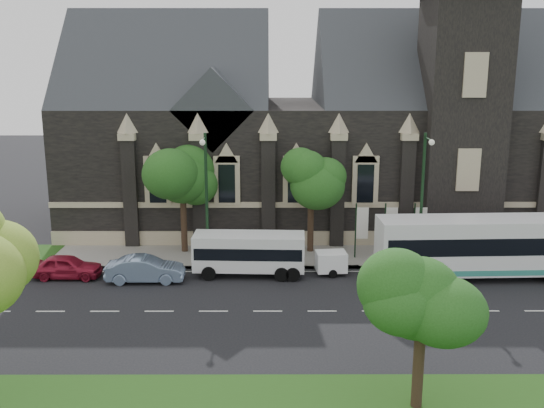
{
  "coord_description": "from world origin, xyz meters",
  "views": [
    {
      "loc": [
        0.16,
        -31.66,
        13.59
      ],
      "look_at": [
        0.25,
        6.0,
        4.67
      ],
      "focal_mm": 40.66,
      "sensor_mm": 36.0,
      "label": 1
    }
  ],
  "objects_px": {
    "street_lamp_near": "(423,193)",
    "tour_coach": "(483,246)",
    "box_trailer": "(331,262)",
    "car_far_red": "(67,267)",
    "banner_flag_left": "(360,226)",
    "street_lamp_mid": "(206,193)",
    "sedan": "(145,269)",
    "tree_park_east": "(426,296)",
    "banner_flag_right": "(418,226)",
    "banner_flag_center": "(389,226)",
    "shuttle_bus": "(249,251)",
    "tree_walk_left": "(186,174)",
    "tree_walk_right": "(314,172)"
  },
  "relations": [
    {
      "from": "street_lamp_mid",
      "to": "banner_flag_center",
      "type": "relative_size",
      "value": 2.25
    },
    {
      "from": "sedan",
      "to": "shuttle_bus",
      "type": "bearing_deg",
      "value": -81.01
    },
    {
      "from": "tree_park_east",
      "to": "car_far_red",
      "type": "relative_size",
      "value": 1.43
    },
    {
      "from": "street_lamp_mid",
      "to": "sedan",
      "type": "bearing_deg",
      "value": -146.92
    },
    {
      "from": "tree_park_east",
      "to": "shuttle_bus",
      "type": "xyz_separation_m",
      "value": [
        -7.37,
        15.2,
        -3.04
      ]
    },
    {
      "from": "tree_walk_left",
      "to": "street_lamp_near",
      "type": "distance_m",
      "value": 16.22
    },
    {
      "from": "tree_walk_left",
      "to": "street_lamp_mid",
      "type": "relative_size",
      "value": 0.85
    },
    {
      "from": "banner_flag_left",
      "to": "box_trailer",
      "type": "xyz_separation_m",
      "value": [
        -2.23,
        -2.99,
        -1.54
      ]
    },
    {
      "from": "banner_flag_left",
      "to": "tree_park_east",
      "type": "bearing_deg",
      "value": -90.35
    },
    {
      "from": "box_trailer",
      "to": "car_far_red",
      "type": "xyz_separation_m",
      "value": [
        -16.83,
        -0.64,
        -0.1
      ]
    },
    {
      "from": "car_far_red",
      "to": "banner_flag_center",
      "type": "bearing_deg",
      "value": -79.22
    },
    {
      "from": "box_trailer",
      "to": "tour_coach",
      "type": "bearing_deg",
      "value": -9.28
    },
    {
      "from": "tree_park_east",
      "to": "banner_flag_left",
      "type": "distance_m",
      "value": 18.46
    },
    {
      "from": "banner_flag_center",
      "to": "banner_flag_right",
      "type": "height_order",
      "value": "same"
    },
    {
      "from": "street_lamp_near",
      "to": "tour_coach",
      "type": "relative_size",
      "value": 0.67
    },
    {
      "from": "banner_flag_center",
      "to": "tour_coach",
      "type": "bearing_deg",
      "value": -34.28
    },
    {
      "from": "banner_flag_right",
      "to": "box_trailer",
      "type": "xyz_separation_m",
      "value": [
        -6.23,
        -2.99,
        -1.54
      ]
    },
    {
      "from": "tree_walk_right",
      "to": "banner_flag_left",
      "type": "xyz_separation_m",
      "value": [
        3.08,
        -1.71,
        -3.43
      ]
    },
    {
      "from": "street_lamp_near",
      "to": "banner_flag_center",
      "type": "bearing_deg",
      "value": 131.93
    },
    {
      "from": "tree_park_east",
      "to": "tree_walk_left",
      "type": "relative_size",
      "value": 0.82
    },
    {
      "from": "banner_flag_left",
      "to": "tour_coach",
      "type": "bearing_deg",
      "value": -26.32
    },
    {
      "from": "banner_flag_center",
      "to": "banner_flag_left",
      "type": "bearing_deg",
      "value": 180.0
    },
    {
      "from": "street_lamp_mid",
      "to": "box_trailer",
      "type": "distance_m",
      "value": 9.18
    },
    {
      "from": "banner_flag_left",
      "to": "tour_coach",
      "type": "relative_size",
      "value": 0.3
    },
    {
      "from": "tree_walk_right",
      "to": "banner_flag_left",
      "type": "height_order",
      "value": "tree_walk_right"
    },
    {
      "from": "banner_flag_center",
      "to": "box_trailer",
      "type": "xyz_separation_m",
      "value": [
        -4.23,
        -2.99,
        -1.54
      ]
    },
    {
      "from": "street_lamp_mid",
      "to": "banner_flag_left",
      "type": "xyz_separation_m",
      "value": [
        10.29,
        1.91,
        -2.73
      ]
    },
    {
      "from": "street_lamp_near",
      "to": "shuttle_bus",
      "type": "relative_size",
      "value": 1.26
    },
    {
      "from": "banner_flag_right",
      "to": "tour_coach",
      "type": "bearing_deg",
      "value": -47.64
    },
    {
      "from": "tree_walk_right",
      "to": "car_far_red",
      "type": "distance_m",
      "value": 17.6
    },
    {
      "from": "banner_flag_right",
      "to": "box_trailer",
      "type": "distance_m",
      "value": 7.08
    },
    {
      "from": "banner_flag_right",
      "to": "tour_coach",
      "type": "height_order",
      "value": "banner_flag_right"
    },
    {
      "from": "street_lamp_mid",
      "to": "banner_flag_right",
      "type": "bearing_deg",
      "value": 7.6
    },
    {
      "from": "banner_flag_right",
      "to": "car_far_red",
      "type": "height_order",
      "value": "banner_flag_right"
    },
    {
      "from": "tree_walk_left",
      "to": "box_trailer",
      "type": "xyz_separation_m",
      "value": [
        9.85,
        -4.69,
        -4.89
      ]
    },
    {
      "from": "tree_walk_left",
      "to": "street_lamp_near",
      "type": "relative_size",
      "value": 0.85
    },
    {
      "from": "tree_walk_right",
      "to": "sedan",
      "type": "relative_size",
      "value": 1.61
    },
    {
      "from": "street_lamp_near",
      "to": "tree_walk_right",
      "type": "bearing_deg",
      "value": 151.94
    },
    {
      "from": "banner_flag_right",
      "to": "sedan",
      "type": "xyz_separation_m",
      "value": [
        -17.95,
        -4.29,
        -1.59
      ]
    },
    {
      "from": "tree_walk_right",
      "to": "shuttle_bus",
      "type": "distance_m",
      "value": 7.8
    },
    {
      "from": "street_lamp_near",
      "to": "sedan",
      "type": "height_order",
      "value": "street_lamp_near"
    },
    {
      "from": "street_lamp_near",
      "to": "shuttle_bus",
      "type": "height_order",
      "value": "street_lamp_near"
    },
    {
      "from": "tree_walk_right",
      "to": "street_lamp_mid",
      "type": "relative_size",
      "value": 0.87
    },
    {
      "from": "banner_flag_left",
      "to": "banner_flag_right",
      "type": "xyz_separation_m",
      "value": [
        4.0,
        0.0,
        0.0
      ]
    },
    {
      "from": "tree_walk_left",
      "to": "box_trailer",
      "type": "bearing_deg",
      "value": -25.47
    },
    {
      "from": "box_trailer",
      "to": "car_far_red",
      "type": "relative_size",
      "value": 0.65
    },
    {
      "from": "banner_flag_center",
      "to": "shuttle_bus",
      "type": "height_order",
      "value": "banner_flag_center"
    },
    {
      "from": "street_lamp_mid",
      "to": "banner_flag_left",
      "type": "distance_m",
      "value": 10.81
    },
    {
      "from": "banner_flag_center",
      "to": "shuttle_bus",
      "type": "xyz_separation_m",
      "value": [
        -9.49,
        -3.12,
        -0.81
      ]
    },
    {
      "from": "street_lamp_mid",
      "to": "box_trailer",
      "type": "bearing_deg",
      "value": -7.65
    }
  ]
}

